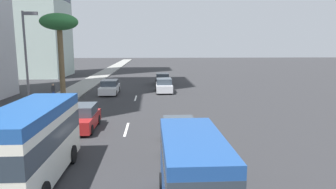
# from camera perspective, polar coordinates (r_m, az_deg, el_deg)

# --- Properties ---
(ground_plane) EXTENTS (198.00, 198.00, 0.00)m
(ground_plane) POSITION_cam_1_polar(r_m,az_deg,el_deg) (36.73, -5.83, 0.86)
(ground_plane) COLOR #2D2D30
(sidewalk_right) EXTENTS (162.00, 3.23, 0.15)m
(sidewalk_right) POSITION_cam_1_polar(r_m,az_deg,el_deg) (37.82, -17.30, 0.84)
(sidewalk_right) COLOR gray
(sidewalk_right) RESTS_ON ground_plane
(lane_stripe_mid) EXTENTS (3.20, 0.16, 0.01)m
(lane_stripe_mid) POSITION_cam_1_polar(r_m,az_deg,el_deg) (19.70, -8.04, -6.68)
(lane_stripe_mid) COLOR silver
(lane_stripe_mid) RESTS_ON ground_plane
(lane_stripe_far) EXTENTS (3.20, 0.16, 0.01)m
(lane_stripe_far) POSITION_cam_1_polar(r_m,az_deg,el_deg) (31.09, -6.28, -0.69)
(lane_stripe_far) COLOR silver
(lane_stripe_far) RESTS_ON ground_plane
(car_lead) EXTENTS (4.33, 1.93, 1.66)m
(car_lead) POSITION_cam_1_polar(r_m,az_deg,el_deg) (34.73, -0.79, 1.72)
(car_lead) COLOR silver
(car_lead) RESTS_ON ground_plane
(minibus_second) EXTENTS (6.48, 2.28, 3.11)m
(minibus_second) POSITION_cam_1_polar(r_m,az_deg,el_deg) (12.99, -24.83, -8.20)
(minibus_second) COLOR silver
(minibus_second) RESTS_ON ground_plane
(car_third) EXTENTS (4.66, 1.92, 1.65)m
(car_third) POSITION_cam_1_polar(r_m,az_deg,el_deg) (41.35, -1.10, 2.96)
(car_third) COLOR black
(car_third) RESTS_ON ground_plane
(van_fourth) EXTENTS (4.79, 2.08, 2.60)m
(van_fourth) POSITION_cam_1_polar(r_m,az_deg,el_deg) (9.87, 4.80, -14.27)
(van_fourth) COLOR #1E478C
(van_fourth) RESTS_ON ground_plane
(car_fifth) EXTENTS (4.08, 1.96, 1.60)m
(car_fifth) POSITION_cam_1_polar(r_m,az_deg,el_deg) (20.19, -16.46, -4.38)
(car_fifth) COLOR #A51E1E
(car_fifth) RESTS_ON ground_plane
(car_sixth) EXTENTS (4.14, 1.87, 1.57)m
(car_sixth) POSITION_cam_1_polar(r_m,az_deg,el_deg) (15.99, 2.15, -7.66)
(car_sixth) COLOR silver
(car_sixth) RESTS_ON ground_plane
(car_seventh) EXTENTS (4.65, 1.95, 1.58)m
(car_seventh) POSITION_cam_1_polar(r_m,az_deg,el_deg) (34.23, -11.23, 1.38)
(car_seventh) COLOR white
(car_seventh) RESTS_ON ground_plane
(pedestrian_near_lamp) EXTENTS (0.30, 0.34, 1.57)m
(pedestrian_near_lamp) POSITION_cam_1_polar(r_m,az_deg,el_deg) (31.48, -21.32, 0.68)
(pedestrian_near_lamp) COLOR navy
(pedestrian_near_lamp) RESTS_ON sidewalk_right
(palm_tree) EXTENTS (3.84, 3.84, 8.59)m
(palm_tree) POSITION_cam_1_polar(r_m,az_deg,el_deg) (33.13, -20.33, 12.50)
(palm_tree) COLOR brown
(palm_tree) RESTS_ON sidewalk_right
(street_lamp) EXTENTS (0.24, 0.97, 7.43)m
(street_lamp) POSITION_cam_1_polar(r_m,az_deg,el_deg) (20.92, -25.55, 6.44)
(street_lamp) COLOR #4C4C51
(street_lamp) RESTS_ON sidewalk_right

